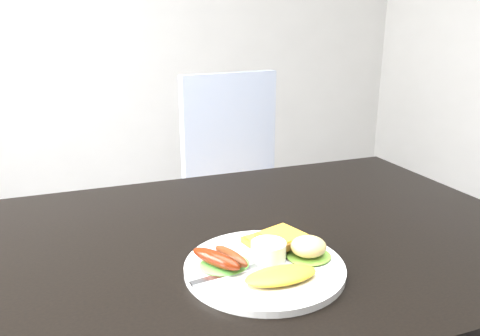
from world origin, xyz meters
TOP-DOWN VIEW (x-y plane):
  - dining_table at (0.00, 0.00)m, footprint 1.20×0.80m
  - dining_chair at (0.32, 0.83)m, footprint 0.50×0.50m
  - person at (0.24, 0.59)m, footprint 0.62×0.43m
  - plate at (-0.03, -0.14)m, footprint 0.28×0.28m
  - lettuce_left at (-0.10, -0.13)m, footprint 0.09×0.08m
  - lettuce_right at (0.05, -0.15)m, footprint 0.08×0.07m
  - omelette at (-0.03, -0.20)m, footprint 0.12×0.06m
  - sausage_a at (-0.11, -0.13)m, footprint 0.08×0.10m
  - sausage_b at (-0.09, -0.13)m, footprint 0.05×0.09m
  - ramekin at (-0.02, -0.14)m, footprint 0.08×0.08m
  - toast_a at (0.00, -0.08)m, footprint 0.08×0.08m
  - toast_b at (0.03, -0.10)m, footprint 0.09×0.09m
  - potato_salad at (0.05, -0.15)m, footprint 0.07×0.06m
  - fork at (-0.08, -0.15)m, footprint 0.18×0.04m

SIDE VIEW (x-z plane):
  - dining_chair at x=0.32m, z-range 0.42..0.48m
  - dining_table at x=0.00m, z-range 0.71..0.75m
  - plate at x=-0.03m, z-range 0.75..0.76m
  - fork at x=-0.08m, z-range 0.76..0.77m
  - lettuce_right at x=0.05m, z-range 0.76..0.77m
  - lettuce_left at x=-0.10m, z-range 0.76..0.77m
  - toast_a at x=0.00m, z-range 0.76..0.77m
  - omelette at x=-0.03m, z-range 0.76..0.78m
  - ramekin at x=-0.02m, z-range 0.76..0.80m
  - toast_b at x=0.03m, z-range 0.77..0.79m
  - sausage_a at x=-0.11m, z-range 0.77..0.80m
  - sausage_b at x=-0.09m, z-range 0.77..0.79m
  - potato_salad at x=0.05m, z-range 0.77..0.80m
  - person at x=0.24m, z-range 0.00..1.66m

